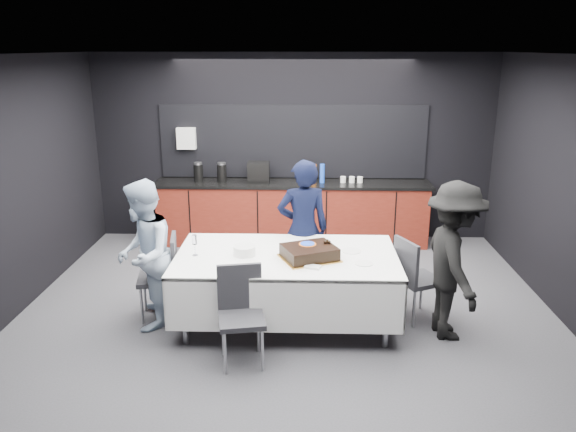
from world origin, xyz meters
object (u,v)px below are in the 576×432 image
at_px(chair_right, 413,274).
at_px(person_right, 453,261).
at_px(person_center, 303,229).
at_px(person_left, 144,255).
at_px(chair_near, 241,307).
at_px(party_table, 287,267).
at_px(champagne_flute, 195,241).
at_px(cake_assembly, 309,252).
at_px(plate_stack, 245,250).
at_px(chair_left, 165,271).

height_order(chair_right, person_right, person_right).
relative_size(chair_right, person_center, 0.56).
bearing_deg(person_left, person_center, 109.39).
bearing_deg(chair_near, chair_right, 26.27).
relative_size(chair_right, person_right, 0.57).
xyz_separation_m(party_table, champagne_flute, (-0.95, -0.06, 0.30)).
bearing_deg(person_right, chair_right, 39.14).
xyz_separation_m(champagne_flute, person_right, (2.64, -0.17, -0.13)).
xyz_separation_m(cake_assembly, chair_right, (1.12, 0.22, -0.31)).
distance_m(party_table, plate_stack, 0.48).
relative_size(person_center, person_right, 1.02).
bearing_deg(cake_assembly, person_left, 179.39).
xyz_separation_m(cake_assembly, chair_left, (-1.57, 0.22, -0.31)).
xyz_separation_m(party_table, person_left, (-1.48, -0.10, 0.15)).
distance_m(champagne_flute, person_left, 0.55).
bearing_deg(champagne_flute, plate_stack, 2.69).
xyz_separation_m(cake_assembly, chair_near, (-0.64, -0.65, -0.31)).
xyz_separation_m(chair_near, person_center, (0.57, 1.47, 0.29)).
bearing_deg(person_right, chair_near, 100.04).
distance_m(champagne_flute, chair_right, 2.36).
xyz_separation_m(party_table, person_right, (1.68, -0.23, 0.17)).
bearing_deg(person_right, cake_assembly, 81.20).
relative_size(cake_assembly, person_center, 0.41).
bearing_deg(chair_near, champagne_flute, 127.92).
bearing_deg(chair_left, person_left, -127.95).
bearing_deg(person_right, person_center, 53.96).
distance_m(person_left, person_right, 3.17).
distance_m(chair_right, person_left, 2.87).
distance_m(chair_near, person_center, 1.60).
distance_m(cake_assembly, chair_left, 1.62).
relative_size(plate_stack, person_left, 0.15).
bearing_deg(champagne_flute, person_center, 34.07).
bearing_deg(cake_assembly, champagne_flute, 177.06).
bearing_deg(chair_right, plate_stack, -175.61).
bearing_deg(party_table, cake_assembly, -26.21).
bearing_deg(person_center, chair_near, 60.21).
relative_size(cake_assembly, person_left, 0.43).
distance_m(plate_stack, person_center, 0.95).
bearing_deg(chair_left, person_right, -6.21).
bearing_deg(champagne_flute, chair_right, 4.01).
bearing_deg(chair_near, person_center, 68.75).
distance_m(chair_left, chair_near, 1.27).
bearing_deg(plate_stack, chair_near, -87.21).
bearing_deg(chair_left, person_center, 21.97).
relative_size(party_table, chair_near, 2.51).
bearing_deg(chair_right, party_table, -175.55).
bearing_deg(plate_stack, champagne_flute, -177.31).
bearing_deg(chair_right, person_right, -46.47).
relative_size(cake_assembly, plate_stack, 2.97).
relative_size(party_table, chair_left, 2.51).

